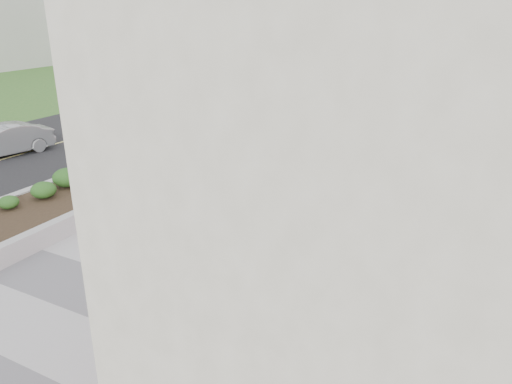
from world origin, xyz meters
TOP-DOWN VIEW (x-y plane):
  - ground at (0.00, 0.00)m, footprint 160.00×160.00m
  - walkway at (0.00, 3.00)m, footprint 8.00×36.00m
  - planter at (-5.50, 7.00)m, footprint 3.00×18.00m
  - traffic_signal_near at (-7.23, 17.50)m, footprint 0.33×0.28m
  - traffic_signal_far at (-16.43, 17.00)m, footprint 0.33×0.28m
  - manhole_cover at (0.50, 3.00)m, footprint 0.44×0.44m
  - skateboarder at (0.78, 5.26)m, footprint 0.58×0.75m
  - car_silver at (-12.38, 7.82)m, footprint 2.25×4.07m
  - car_dark at (-8.69, 13.66)m, footprint 3.43×4.81m

SIDE VIEW (x-z plane):
  - ground at x=0.00m, z-range 0.00..0.00m
  - manhole_cover at x=0.50m, z-range 0.00..0.01m
  - walkway at x=0.00m, z-range 0.00..0.01m
  - planter at x=-5.50m, z-range -0.03..0.87m
  - car_silver at x=-12.38m, z-range 0.00..1.27m
  - car_dark at x=-8.69m, z-range 0.00..1.29m
  - skateboarder at x=0.78m, z-range 0.01..1.52m
  - traffic_signal_near at x=-7.23m, z-range 0.66..4.86m
  - traffic_signal_far at x=-16.43m, z-range 0.66..4.86m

